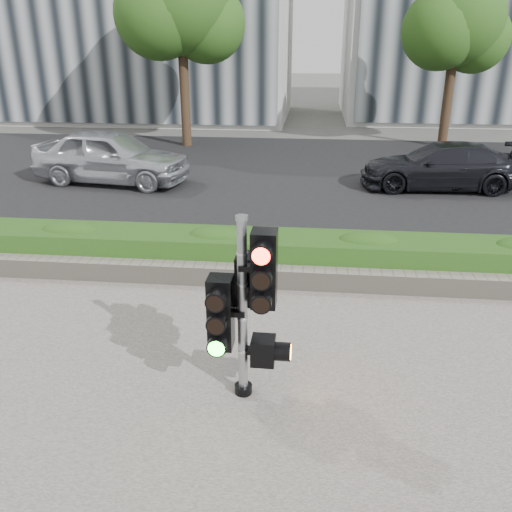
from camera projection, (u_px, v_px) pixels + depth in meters
The scene contains 11 objects.
ground at pixel (272, 345), 7.61m from camera, with size 120.00×120.00×0.00m, color #51514C.
sidewalk at pixel (252, 478), 5.31m from camera, with size 16.00×11.00×0.03m, color #9E9389.
road at pixel (297, 176), 16.82m from camera, with size 60.00×13.00×0.02m, color black.
curb at pixel (285, 257), 10.49m from camera, with size 60.00×0.25×0.12m, color gray.
stone_wall at pixel (281, 277), 9.29m from camera, with size 12.00×0.32×0.34m, color gray.
hedge at pixel (283, 254), 9.82m from camera, with size 12.00×1.00×0.68m, color #4C8528.
tree_left at pixel (180, 6), 19.56m from camera, with size 4.61×4.03×7.34m.
tree_right at pixel (457, 23), 19.71m from camera, with size 4.10×3.58×6.53m.
traffic_signal at pixel (246, 300), 6.12m from camera, with size 0.77×0.56×2.25m.
car_silver at pixel (112, 156), 15.69m from camera, with size 1.83×4.55×1.55m, color silver.
car_dark at pixel (441, 166), 15.15m from camera, with size 1.79×4.41×1.28m, color black.
Camera 1 is at (0.47, -6.56, 4.04)m, focal length 38.00 mm.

